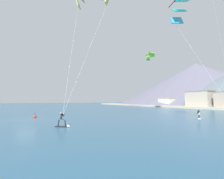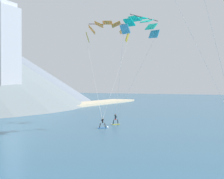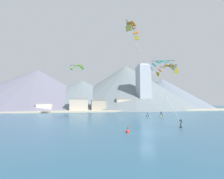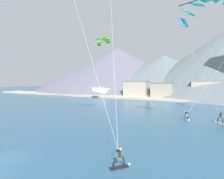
# 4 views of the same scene
# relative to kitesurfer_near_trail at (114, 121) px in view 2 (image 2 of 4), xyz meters

# --- Properties ---
(kitesurfer_near_trail) EXTENTS (1.58, 1.43, 1.84)m
(kitesurfer_near_trail) POSITION_rel_kitesurfer_near_trail_xyz_m (0.00, 0.00, 0.00)
(kitesurfer_near_trail) COLOR yellow
(kitesurfer_near_trail) RESTS_ON ground
(kitesurfer_mid_center) EXTENTS (1.33, 1.65, 1.66)m
(kitesurfer_mid_center) POSITION_rel_kitesurfer_near_trail_xyz_m (-4.57, -0.43, -0.12)
(kitesurfer_mid_center) COLOR #337FDB
(kitesurfer_mid_center) RESTS_ON ground
(parafoil_kite_near_trail) EXTENTS (7.41, 7.25, 15.67)m
(parafoil_kite_near_trail) POSITION_rel_kitesurfer_near_trail_xyz_m (-1.96, -5.44, 15.38)
(parafoil_kite_near_trail) COLOR #389BC9
(parafoil_kite_mid_center) EXTENTS (12.79, 8.46, 17.37)m
(parafoil_kite_mid_center) POSITION_rel_kitesurfer_near_trail_xyz_m (5.45, 4.15, 16.57)
(parafoil_kite_mid_center) COLOR #A89517
(highrise_tower) EXTENTS (7.00, 7.00, 27.34)m
(highrise_tower) POSITION_rel_kitesurfer_near_trail_xyz_m (10.51, 36.74, 12.88)
(highrise_tower) COLOR #A8ADB7
(highrise_tower) RESTS_ON ground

